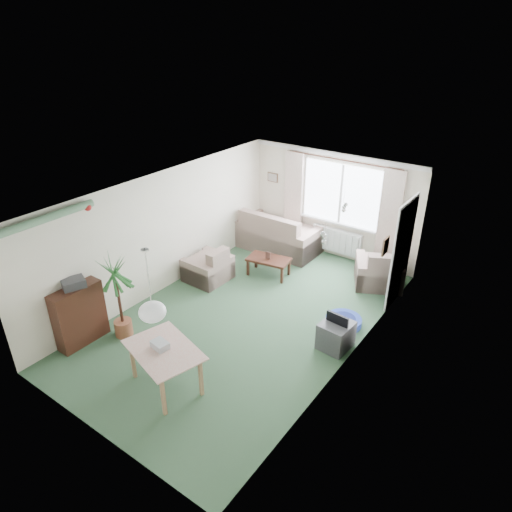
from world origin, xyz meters
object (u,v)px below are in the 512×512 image
Objects in this scene: coffee_table at (269,267)px; houseplant at (119,297)px; bookshelf at (79,315)px; dining_table at (166,368)px; armchair_corner at (379,266)px; pet_bed at (343,321)px; tv_cube at (336,335)px; sofa at (279,230)px; armchair_left at (208,263)px.

coffee_table is 3.35m from houseplant.
dining_table is at bearing 2.29° from bookshelf.
armchair_corner is 1.42× the size of pet_bed.
tv_cube is (0.22, -2.37, -0.17)m from armchair_corner.
coffee_table is 0.84× the size of dining_table.
sofa is 4.95m from bookshelf.
bookshelf is at bearing -128.82° from houseplant.
pet_bed is (0.06, -1.71, -0.34)m from armchair_corner.
armchair_corner reaches higher than armchair_left.
armchair_corner is 5.11m from houseplant.
bookshelf reaches higher than tv_cube.
armchair_left is 3.05m from pet_bed.
houseplant reaches higher than sofa.
armchair_left is at bearing -136.35° from coffee_table.
dining_table is 2.79m from tv_cube.
houseplant is at bearing -105.05° from coffee_table.
armchair_left is 0.80× the size of dining_table.
houseplant reaches higher than pet_bed.
bookshelf reaches higher than armchair_corner.
coffee_table is at bearing 100.17° from dining_table.
dining_table is 2.03× the size of tv_cube.
coffee_table is 3.93m from bookshelf.
dining_table reaches higher than coffee_table.
coffee_table is at bearing 71.66° from bookshelf.
sofa is at bearing 170.39° from armchair_left.
sofa is 3.80m from tv_cube.
pet_bed is at bearing 42.18° from bookshelf.
bookshelf is 0.69× the size of houseplant.
sofa is at bearing 144.13° from pet_bed.
dining_table reaches higher than tv_cube.
sofa is 1.27× the size of houseplant.
pet_bed is at bearing 94.72° from armchair_left.
coffee_table is 2.22m from pet_bed.
bookshelf is at bearing 28.07° from armchair_corner.
tv_cube is at bearing -31.19° from coffee_table.
coffee_table is (-2.04, -1.00, -0.21)m from armchair_corner.
armchair_left is 1.31× the size of pet_bed.
armchair_left is at bearing 119.87° from dining_table.
houseplant reaches higher than armchair_corner.
coffee_table is at bearing -0.77° from armchair_corner.
houseplant is 3.93m from pet_bed.
armchair_left reaches higher than pet_bed.
armchair_corner is at bearing 91.96° from pet_bed.
bookshelf reaches higher than sofa.
sofa reaches higher than pet_bed.
dining_table is 3.28m from pet_bed.
armchair_corner is 4.85m from dining_table.
pet_bed is at bearing 109.00° from tv_cube.
houseplant is 1.64m from dining_table.
houseplant is (-0.86, -3.19, 0.56)m from coffee_table.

